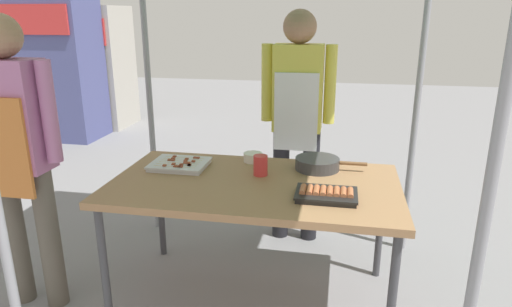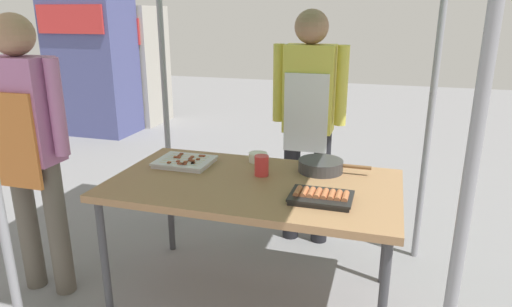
% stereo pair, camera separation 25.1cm
% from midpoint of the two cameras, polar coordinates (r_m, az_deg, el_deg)
% --- Properties ---
extents(ground_plane, '(18.00, 18.00, 0.00)m').
position_cam_midpoint_polar(ground_plane, '(2.87, 2.33, -17.77)').
color(ground_plane, slate).
extents(stall_table, '(1.60, 0.90, 0.75)m').
position_cam_midpoint_polar(stall_table, '(2.53, 2.52, -4.75)').
color(stall_table, '#9E724C').
rests_on(stall_table, ground).
extents(tray_grilled_sausages, '(0.31, 0.22, 0.05)m').
position_cam_midpoint_polar(tray_grilled_sausages, '(2.30, 11.38, -5.46)').
color(tray_grilled_sausages, black).
rests_on(tray_grilled_sausages, stall_table).
extents(tray_meat_skewers, '(0.34, 0.28, 0.04)m').
position_cam_midpoint_polar(tray_meat_skewers, '(2.80, -6.49, -1.09)').
color(tray_meat_skewers, silver).
rests_on(tray_meat_skewers, stall_table).
extents(cooking_wok, '(0.42, 0.26, 0.07)m').
position_cam_midpoint_polar(cooking_wok, '(2.71, 10.90, -1.52)').
color(cooking_wok, '#38383A').
rests_on(cooking_wok, stall_table).
extents(condiment_bowl, '(0.12, 0.12, 0.06)m').
position_cam_midpoint_polar(condiment_bowl, '(2.84, 2.79, -0.52)').
color(condiment_bowl, silver).
rests_on(condiment_bowl, stall_table).
extents(drink_cup_near_edge, '(0.08, 0.08, 0.12)m').
position_cam_midpoint_polar(drink_cup_near_edge, '(2.59, 3.49, -1.58)').
color(drink_cup_near_edge, red).
rests_on(drink_cup_near_edge, stall_table).
extents(vendor_woman, '(0.52, 0.23, 1.68)m').
position_cam_midpoint_polar(vendor_woman, '(3.20, 8.94, 5.44)').
color(vendor_woman, black).
rests_on(vendor_woman, ground).
extents(customer_nearby, '(0.52, 0.23, 1.65)m').
position_cam_midpoint_polar(customer_nearby, '(2.79, -24.67, 1.93)').
color(customer_nearby, '#595147').
rests_on(customer_nearby, ground).
extents(neighbor_stall_left, '(1.07, 0.79, 1.75)m').
position_cam_midpoint_polar(neighbor_stall_left, '(7.30, -15.00, 10.74)').
color(neighbor_stall_left, '#B7B2A8').
rests_on(neighbor_stall_left, ground).
extents(neighbor_stall_right, '(1.09, 0.72, 1.97)m').
position_cam_midpoint_polar(neighbor_stall_right, '(6.71, -19.05, 10.79)').
color(neighbor_stall_right, '#4C518C').
rests_on(neighbor_stall_right, ground).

